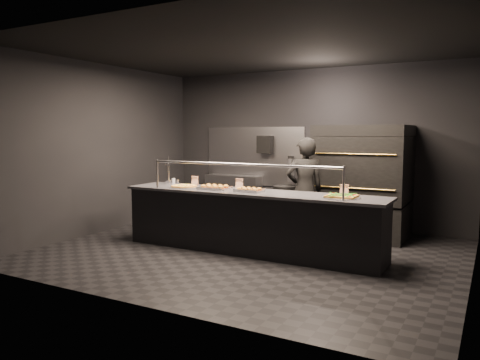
# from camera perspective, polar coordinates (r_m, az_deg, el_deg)

# --- Properties ---
(room) EXTENTS (6.04, 6.00, 3.00)m
(room) POSITION_cam_1_polar(r_m,az_deg,el_deg) (6.96, 1.26, 3.38)
(room) COLOR black
(room) RESTS_ON ground
(service_counter) EXTENTS (4.10, 0.78, 1.37)m
(service_counter) POSITION_cam_1_polar(r_m,az_deg,el_deg) (7.03, 1.22, -5.07)
(service_counter) COLOR black
(service_counter) RESTS_ON ground
(pizza_oven) EXTENTS (1.50, 1.23, 1.91)m
(pizza_oven) POSITION_cam_1_polar(r_m,az_deg,el_deg) (8.31, 14.76, -0.07)
(pizza_oven) COLOR black
(pizza_oven) RESTS_ON ground
(prep_shelf) EXTENTS (1.20, 0.35, 0.90)m
(prep_shelf) POSITION_cam_1_polar(r_m,az_deg,el_deg) (9.80, -0.80, -2.04)
(prep_shelf) COLOR #99999E
(prep_shelf) RESTS_ON ground
(towel_dispenser) EXTENTS (0.30, 0.20, 0.35)m
(towel_dispenser) POSITION_cam_1_polar(r_m,az_deg,el_deg) (9.45, 3.11, 4.36)
(towel_dispenser) COLOR black
(towel_dispenser) RESTS_ON room
(fire_extinguisher) EXTENTS (0.14, 0.14, 0.51)m
(fire_extinguisher) POSITION_cam_1_polar(r_m,az_deg,el_deg) (9.26, 6.19, 1.26)
(fire_extinguisher) COLOR #B2B2B7
(fire_extinguisher) RESTS_ON room
(beer_tap) EXTENTS (0.13, 0.18, 0.50)m
(beer_tap) POSITION_cam_1_polar(r_m,az_deg,el_deg) (8.00, -8.71, 0.53)
(beer_tap) COLOR silver
(beer_tap) RESTS_ON service_counter
(round_pizza) EXTENTS (0.47, 0.47, 0.03)m
(round_pizza) POSITION_cam_1_polar(r_m,az_deg,el_deg) (7.50, -6.82, -0.78)
(round_pizza) COLOR silver
(round_pizza) RESTS_ON service_counter
(slider_tray_a) EXTENTS (0.50, 0.40, 0.07)m
(slider_tray_a) POSITION_cam_1_polar(r_m,az_deg,el_deg) (7.22, -3.11, -0.90)
(slider_tray_a) COLOR silver
(slider_tray_a) RESTS_ON service_counter
(slider_tray_b) EXTENTS (0.40, 0.29, 0.06)m
(slider_tray_b) POSITION_cam_1_polar(r_m,az_deg,el_deg) (6.93, 1.13, -1.21)
(slider_tray_b) COLOR silver
(slider_tray_b) RESTS_ON service_counter
(square_pizza) EXTENTS (0.50, 0.50, 0.05)m
(square_pizza) POSITION_cam_1_polar(r_m,az_deg,el_deg) (6.41, 12.28, -1.96)
(square_pizza) COLOR silver
(square_pizza) RESTS_ON service_counter
(condiment_jar) EXTENTS (0.14, 0.06, 0.09)m
(condiment_jar) POSITION_cam_1_polar(r_m,az_deg,el_deg) (8.03, -7.93, -0.14)
(condiment_jar) COLOR silver
(condiment_jar) RESTS_ON service_counter
(tent_cards) EXTENTS (2.64, 0.04, 0.15)m
(tent_cards) POSITION_cam_1_polar(r_m,az_deg,el_deg) (7.22, 1.86, -0.52)
(tent_cards) COLOR white
(tent_cards) RESTS_ON service_counter
(trash_bin) EXTENTS (0.45, 0.45, 0.75)m
(trash_bin) POSITION_cam_1_polar(r_m,az_deg,el_deg) (9.17, 5.43, -3.07)
(trash_bin) COLOR black
(trash_bin) RESTS_ON ground
(worker) EXTENTS (0.75, 0.71, 1.71)m
(worker) POSITION_cam_1_polar(r_m,az_deg,el_deg) (7.71, 7.86, -1.21)
(worker) COLOR black
(worker) RESTS_ON ground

